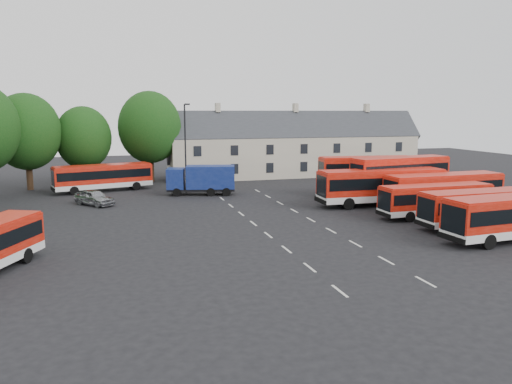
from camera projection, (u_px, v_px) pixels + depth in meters
ground at (260, 229)px, 38.43m from camera, size 140.00×140.00×0.00m
lane_markings at (283, 221)px, 41.01m from camera, size 5.15×33.80×0.01m
treeline at (8, 134)px, 50.04m from camera, size 29.92×32.59×12.01m
terrace_houses at (295, 148)px, 70.09m from camera, size 35.70×7.13×10.06m
bus_row_b at (483, 205)px, 38.57m from camera, size 10.45×2.60×2.94m
bus_row_c at (436, 198)px, 42.40m from camera, size 10.00×2.47×2.82m
bus_row_d at (444, 188)px, 46.32m from camera, size 11.55×3.02×3.24m
bus_row_e at (381, 184)px, 47.76m from camera, size 12.39×3.30×3.48m
bus_dd_south at (400, 176)px, 50.64m from camera, size 10.97×3.94×4.40m
bus_dd_north at (366, 173)px, 53.71m from camera, size 10.37×3.47×4.17m
bus_north at (103, 175)px, 56.28m from camera, size 10.97×5.04×3.02m
box_truck at (202, 179)px, 53.91m from camera, size 7.56×3.85×3.17m
silver_car at (94, 197)px, 48.02m from camera, size 4.21×4.57×1.52m
lamppost at (186, 146)px, 54.70m from camera, size 0.67×0.26×9.81m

